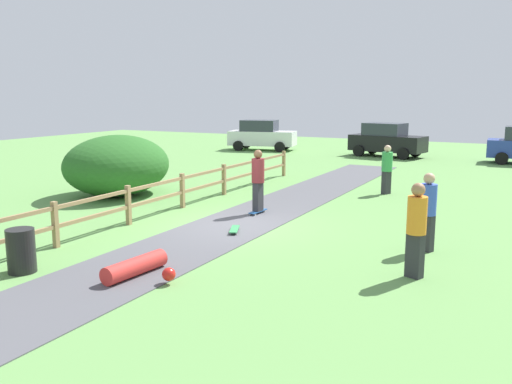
{
  "coord_description": "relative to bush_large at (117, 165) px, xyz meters",
  "views": [
    {
      "loc": [
        7.3,
        -12.73,
        3.57
      ],
      "look_at": [
        0.73,
        -0.07,
        1.0
      ],
      "focal_mm": 38.36,
      "sensor_mm": 36.0,
      "label": 1
    }
  ],
  "objects": [
    {
      "name": "ground_plane",
      "position": [
        5.89,
        -2.02,
        -1.07
      ],
      "size": [
        60.0,
        60.0,
        0.0
      ],
      "primitive_type": "plane",
      "color": "#60934C"
    },
    {
      "name": "asphalt_path",
      "position": [
        5.89,
        -2.02,
        -1.06
      ],
      "size": [
        2.4,
        28.0,
        0.02
      ],
      "primitive_type": "cube",
      "color": "#515156",
      "rests_on": "ground_plane"
    },
    {
      "name": "wooden_fence",
      "position": [
        3.29,
        -2.02,
        -0.41
      ],
      "size": [
        0.12,
        18.12,
        1.1
      ],
      "color": "#997A51",
      "rests_on": "ground_plane"
    },
    {
      "name": "bush_large",
      "position": [
        0.0,
        0.0,
        0.0
      ],
      "size": [
        3.38,
        4.06,
        2.15
      ],
      "primitive_type": "ellipsoid",
      "color": "#286023",
      "rests_on": "ground_plane"
    },
    {
      "name": "trash_bin",
      "position": [
        4.09,
        -7.5,
        -0.62
      ],
      "size": [
        0.56,
        0.56,
        0.9
      ],
      "primitive_type": "cylinder",
      "color": "black",
      "rests_on": "ground_plane"
    },
    {
      "name": "skater_riding",
      "position": [
        5.85,
        -0.47,
        0.03
      ],
      "size": [
        0.4,
        0.81,
        1.92
      ],
      "color": "#265999",
      "rests_on": "asphalt_path"
    },
    {
      "name": "skater_fallen",
      "position": [
        6.36,
        -6.65,
        -0.87
      ],
      "size": [
        1.25,
        1.54,
        0.36
      ],
      "color": "red",
      "rests_on": "asphalt_path"
    },
    {
      "name": "skateboard_loose",
      "position": [
        6.31,
        -2.72,
        -0.98
      ],
      "size": [
        0.5,
        0.81,
        0.08
      ],
      "color": "#338C4C",
      "rests_on": "asphalt_path"
    },
    {
      "name": "bystander_orange",
      "position": [
        11.2,
        -4.16,
        -0.02
      ],
      "size": [
        0.49,
        0.49,
        1.89
      ],
      "color": "#2D2D33",
      "rests_on": "ground_plane"
    },
    {
      "name": "bystander_green",
      "position": [
        8.41,
        4.66,
        -0.1
      ],
      "size": [
        0.5,
        0.5,
        1.77
      ],
      "color": "#2D2D33",
      "rests_on": "ground_plane"
    },
    {
      "name": "bystander_blue",
      "position": [
        11.06,
        -2.18,
        -0.07
      ],
      "size": [
        0.49,
        0.49,
        1.82
      ],
      "color": "#2D2D33",
      "rests_on": "ground_plane"
    },
    {
      "name": "parked_car_black",
      "position": [
        5.4,
        16.56,
        -0.11
      ],
      "size": [
        4.44,
        2.58,
        1.92
      ],
      "color": "black",
      "rests_on": "ground_plane"
    },
    {
      "name": "parked_car_white",
      "position": [
        -2.65,
        16.54,
        -0.11
      ],
      "size": [
        4.46,
        2.65,
        1.92
      ],
      "color": "silver",
      "rests_on": "ground_plane"
    }
  ]
}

